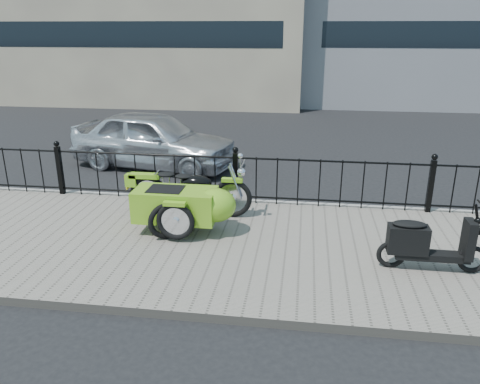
# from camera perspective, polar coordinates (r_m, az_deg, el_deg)

# --- Properties ---
(ground) EXTENTS (120.00, 120.00, 0.00)m
(ground) POSITION_cam_1_polar(r_m,az_deg,el_deg) (7.77, -1.97, -5.40)
(ground) COLOR black
(ground) RESTS_ON ground
(sidewalk) EXTENTS (30.00, 3.80, 0.12)m
(sidewalk) POSITION_cam_1_polar(r_m,az_deg,el_deg) (7.30, -2.65, -6.60)
(sidewalk) COLOR slate
(sidewalk) RESTS_ON ground
(curb) EXTENTS (30.00, 0.10, 0.12)m
(curb) POSITION_cam_1_polar(r_m,az_deg,el_deg) (9.05, -0.41, -1.27)
(curb) COLOR gray
(curb) RESTS_ON ground
(iron_fence) EXTENTS (14.11, 0.11, 1.08)m
(iron_fence) POSITION_cam_1_polar(r_m,az_deg,el_deg) (8.75, -0.55, 1.64)
(iron_fence) COLOR black
(iron_fence) RESTS_ON sidewalk
(motorcycle_sidecar) EXTENTS (2.28, 1.48, 0.98)m
(motorcycle_sidecar) POSITION_cam_1_polar(r_m,az_deg,el_deg) (7.61, -6.30, -1.18)
(motorcycle_sidecar) COLOR black
(motorcycle_sidecar) RESTS_ON sidewalk
(scooter) EXTENTS (1.46, 0.42, 0.99)m
(scooter) POSITION_cam_1_polar(r_m,az_deg,el_deg) (6.82, 21.67, -5.89)
(scooter) COLOR black
(scooter) RESTS_ON sidewalk
(spare_tire) EXTENTS (0.55, 0.39, 0.60)m
(spare_tire) POSITION_cam_1_polar(r_m,az_deg,el_deg) (7.37, -8.92, -3.51)
(spare_tire) COLOR black
(spare_tire) RESTS_ON sidewalk
(sedan_car) EXTENTS (4.29, 2.40, 1.38)m
(sedan_car) POSITION_cam_1_polar(r_m,az_deg,el_deg) (11.61, -10.48, 6.30)
(sedan_car) COLOR silver
(sedan_car) RESTS_ON ground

